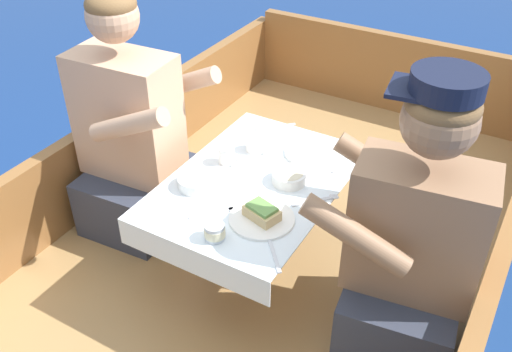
# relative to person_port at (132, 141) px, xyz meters

# --- Properties ---
(ground_plane) EXTENTS (60.00, 60.00, 0.00)m
(ground_plane) POSITION_rel_person_port_xyz_m (0.59, -0.09, -0.68)
(ground_plane) COLOR navy
(boat_deck) EXTENTS (1.74, 3.31, 0.28)m
(boat_deck) POSITION_rel_person_port_xyz_m (0.59, -0.09, -0.54)
(boat_deck) COLOR #A87F4C
(boat_deck) RESTS_ON ground_plane
(gunwale_port) EXTENTS (0.06, 3.31, 0.39)m
(gunwale_port) POSITION_rel_person_port_xyz_m (-0.25, -0.09, -0.21)
(gunwale_port) COLOR #936033
(gunwale_port) RESTS_ON boat_deck
(gunwale_starboard) EXTENTS (0.06, 3.31, 0.39)m
(gunwale_starboard) POSITION_rel_person_port_xyz_m (1.43, -0.09, -0.21)
(gunwale_starboard) COLOR #936033
(gunwale_starboard) RESTS_ON boat_deck
(bow_coaming) EXTENTS (1.62, 0.06, 0.45)m
(bow_coaming) POSITION_rel_person_port_xyz_m (0.59, 1.53, -0.18)
(bow_coaming) COLOR #936033
(bow_coaming) RESTS_ON boat_deck
(cockpit_table) EXTENTS (0.57, 0.83, 0.42)m
(cockpit_table) POSITION_rel_person_port_xyz_m (0.59, -0.01, -0.03)
(cockpit_table) COLOR #B2B2B7
(cockpit_table) RESTS_ON boat_deck
(person_port) EXTENTS (0.54, 0.47, 1.01)m
(person_port) POSITION_rel_person_port_xyz_m (0.00, 0.00, 0.00)
(person_port) COLOR #333847
(person_port) RESTS_ON boat_deck
(person_starboard) EXTENTS (0.56, 0.50, 1.00)m
(person_starboard) POSITION_rel_person_port_xyz_m (1.17, -0.06, 0.00)
(person_starboard) COLOR #333847
(person_starboard) RESTS_ON boat_deck
(plate_sandwich) EXTENTS (0.22, 0.22, 0.01)m
(plate_sandwich) POSITION_rel_person_port_xyz_m (0.71, -0.19, 0.02)
(plate_sandwich) COLOR white
(plate_sandwich) RESTS_ON cockpit_table
(plate_bread) EXTENTS (0.21, 0.21, 0.01)m
(plate_bread) POSITION_rel_person_port_xyz_m (0.68, 0.25, 0.02)
(plate_bread) COLOR white
(plate_bread) RESTS_ON cockpit_table
(sandwich) EXTENTS (0.13, 0.10, 0.05)m
(sandwich) POSITION_rel_person_port_xyz_m (0.71, -0.19, 0.05)
(sandwich) COLOR tan
(sandwich) RESTS_ON plate_sandwich
(bowl_port_near) EXTENTS (0.13, 0.13, 0.04)m
(bowl_port_near) POSITION_rel_person_port_xyz_m (0.42, -0.15, 0.04)
(bowl_port_near) COLOR white
(bowl_port_near) RESTS_ON cockpit_table
(bowl_starboard_near) EXTENTS (0.12, 0.12, 0.04)m
(bowl_starboard_near) POSITION_rel_person_port_xyz_m (0.69, 0.04, 0.04)
(bowl_starboard_near) COLOR white
(bowl_starboard_near) RESTS_ON cockpit_table
(coffee_cup_port) EXTENTS (0.10, 0.07, 0.06)m
(coffee_cup_port) POSITION_rel_person_port_xyz_m (0.49, 0.16, 0.05)
(coffee_cup_port) COLOR white
(coffee_cup_port) RESTS_ON cockpit_table
(coffee_cup_starboard) EXTENTS (0.09, 0.06, 0.07)m
(coffee_cup_starboard) POSITION_rel_person_port_xyz_m (0.43, 0.03, 0.06)
(coffee_cup_starboard) COLOR white
(coffee_cup_starboard) RESTS_ON cockpit_table
(tin_can) EXTENTS (0.07, 0.07, 0.05)m
(tin_can) POSITION_rel_person_port_xyz_m (0.63, -0.34, 0.05)
(tin_can) COLOR silver
(tin_can) RESTS_ON cockpit_table
(utensil_fork_starboard) EXTENTS (0.07, 0.17, 0.00)m
(utensil_fork_starboard) POSITION_rel_person_port_xyz_m (0.84, 0.27, 0.02)
(utensil_fork_starboard) COLOR silver
(utensil_fork_starboard) RESTS_ON cockpit_table
(utensil_knife_starboard) EXTENTS (0.13, 0.13, 0.00)m
(utensil_knife_starboard) POSITION_rel_person_port_xyz_m (0.47, 0.35, 0.02)
(utensil_knife_starboard) COLOR silver
(utensil_knife_starboard) RESTS_ON cockpit_table
(utensil_spoon_port) EXTENTS (0.13, 0.13, 0.01)m
(utensil_spoon_port) POSITION_rel_person_port_xyz_m (0.84, 0.00, 0.02)
(utensil_spoon_port) COLOR silver
(utensil_spoon_port) RESTS_ON cockpit_table
(utensil_spoon_starboard) EXTENTS (0.12, 0.14, 0.01)m
(utensil_spoon_starboard) POSITION_rel_person_port_xyz_m (0.80, -0.29, 0.02)
(utensil_spoon_starboard) COLOR silver
(utensil_spoon_starboard) RESTS_ON cockpit_table
(utensil_knife_port) EXTENTS (0.13, 0.12, 0.00)m
(utensil_knife_port) POSITION_rel_person_port_xyz_m (0.38, -0.05, 0.02)
(utensil_knife_port) COLOR silver
(utensil_knife_port) RESTS_ON cockpit_table
(utensil_fork_port) EXTENTS (0.12, 0.14, 0.00)m
(utensil_fork_port) POSITION_rel_person_port_xyz_m (0.57, -0.23, 0.02)
(utensil_fork_port) COLOR silver
(utensil_fork_port) RESTS_ON cockpit_table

